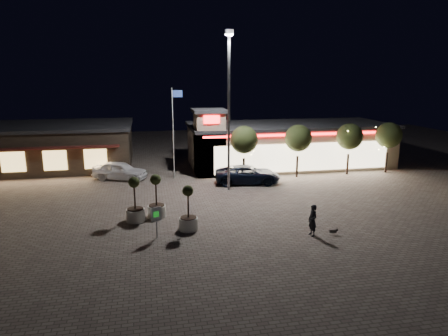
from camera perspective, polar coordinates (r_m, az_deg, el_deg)
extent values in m
plane|color=#695E55|center=(24.57, -0.05, -8.50)|extent=(90.00, 90.00, 0.00)
cube|color=tan|center=(41.64, 9.22, 3.16)|extent=(20.00, 8.00, 4.00)
cube|color=#262628|center=(41.33, 9.33, 6.10)|extent=(20.40, 8.40, 0.30)
cube|color=beige|center=(38.01, 11.31, 1.52)|extent=(17.00, 0.12, 2.60)
cube|color=red|center=(37.63, 11.47, 4.72)|extent=(19.00, 0.10, 0.18)
cube|color=tan|center=(36.69, -2.10, 3.43)|extent=(2.60, 2.60, 5.80)
cube|color=#262628|center=(36.31, -2.14, 8.18)|extent=(3.00, 3.00, 0.30)
cube|color=red|center=(35.05, -1.78, 6.94)|extent=(1.40, 0.10, 0.70)
cube|color=#382D23|center=(44.05, -23.66, 2.76)|extent=(16.00, 10.00, 4.00)
cube|color=#262628|center=(43.76, -23.92, 5.53)|extent=(16.40, 10.40, 0.30)
cube|color=#591E19|center=(38.74, -25.41, 2.53)|extent=(14.40, 0.80, 0.15)
cube|color=#FFD072|center=(39.82, -27.91, 0.76)|extent=(2.00, 0.12, 1.80)
cube|color=#FFD072|center=(38.94, -22.98, 1.01)|extent=(2.00, 0.12, 1.80)
cube|color=#FFD072|center=(38.37, -17.86, 1.25)|extent=(2.00, 0.12, 1.80)
cylinder|color=gray|center=(31.24, 0.70, 7.49)|extent=(0.20, 0.20, 12.00)
cube|color=gray|center=(31.26, 0.73, 18.87)|extent=(0.60, 0.40, 0.35)
cube|color=white|center=(31.24, 0.73, 18.51)|extent=(0.45, 0.30, 0.08)
cylinder|color=white|center=(35.86, -7.27, 4.88)|extent=(0.10, 0.10, 8.00)
cube|color=#294396|center=(35.57, -6.70, 10.50)|extent=(0.90, 0.04, 0.60)
cylinder|color=#332319|center=(35.40, 2.84, -0.14)|extent=(0.20, 0.20, 1.92)
sphere|color=#2D3819|center=(34.90, 2.89, 4.04)|extent=(2.42, 2.42, 2.42)
cylinder|color=#332319|center=(36.91, 10.39, 0.21)|extent=(0.20, 0.20, 1.92)
sphere|color=#2D3819|center=(36.43, 10.56, 4.22)|extent=(2.42, 2.42, 2.42)
cylinder|color=#332319|center=(39.01, 17.24, 0.52)|extent=(0.20, 0.20, 1.92)
sphere|color=#2D3819|center=(38.56, 17.50, 4.32)|extent=(2.42, 2.42, 2.42)
cylinder|color=#332319|center=(41.06, 22.16, 0.74)|extent=(0.20, 0.20, 1.92)
sphere|color=#2D3819|center=(40.62, 22.47, 4.34)|extent=(2.42, 2.42, 2.42)
imported|color=black|center=(34.25, 3.41, -0.92)|extent=(5.89, 3.34, 1.55)
imported|color=white|center=(36.63, -14.67, -0.34)|extent=(5.17, 3.61, 1.63)
imported|color=black|center=(23.64, 12.55, -7.31)|extent=(0.54, 0.74, 1.85)
cube|color=#59514C|center=(24.23, 15.29, -8.69)|extent=(0.40, 0.20, 0.20)
sphere|color=#59514C|center=(24.27, 15.81, -8.47)|extent=(0.18, 0.18, 0.18)
cylinder|color=silver|center=(26.10, -12.51, -6.59)|extent=(1.18, 1.18, 0.79)
cylinder|color=black|center=(25.97, -12.56, -5.73)|extent=(1.02, 1.02, 0.06)
cylinder|color=#332319|center=(25.69, -12.66, -3.80)|extent=(0.10, 0.10, 1.77)
sphere|color=#2D3819|center=(25.47, -12.75, -2.00)|extent=(0.69, 0.69, 0.69)
cylinder|color=silver|center=(24.20, -5.09, -7.95)|extent=(1.12, 1.12, 0.75)
cylinder|color=black|center=(24.06, -5.11, -7.07)|extent=(0.97, 0.97, 0.06)
cylinder|color=#332319|center=(23.78, -5.15, -5.10)|extent=(0.09, 0.09, 1.69)
sphere|color=#2D3819|center=(23.54, -5.19, -3.26)|extent=(0.66, 0.66, 0.66)
cylinder|color=silver|center=(26.54, -9.58, -6.12)|extent=(1.17, 1.17, 0.78)
cylinder|color=black|center=(26.41, -9.61, -5.28)|extent=(1.02, 1.02, 0.06)
cylinder|color=#332319|center=(26.15, -9.69, -3.38)|extent=(0.10, 0.10, 1.76)
sphere|color=#2D3819|center=(25.92, -9.75, -1.62)|extent=(0.69, 0.69, 0.69)
cylinder|color=gray|center=(23.15, -9.58, -8.59)|extent=(0.07, 0.07, 1.12)
cube|color=white|center=(22.84, -9.67, -6.52)|extent=(0.59, 0.27, 0.79)
cube|color=#199B21|center=(22.81, -9.66, -6.55)|extent=(0.31, 0.14, 0.33)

